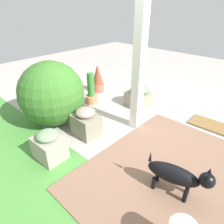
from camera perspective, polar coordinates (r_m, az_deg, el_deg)
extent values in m
plane|color=#B4A6A0|center=(3.38, 7.59, -5.94)|extent=(12.00, 12.00, 0.00)
cube|color=#82604B|center=(2.77, 15.59, -16.09)|extent=(1.80, 2.40, 0.02)
cube|color=white|center=(3.10, 7.76, 15.18)|extent=(0.15, 0.15, 2.39)
cube|color=gray|center=(4.20, 7.57, 3.62)|extent=(0.50, 0.46, 0.29)
ellipsoid|color=#64875C|center=(4.11, 7.76, 6.29)|extent=(0.38, 0.38, 0.17)
cube|color=gray|center=(3.26, -7.28, -3.68)|extent=(0.41, 0.35, 0.35)
ellipsoid|color=gray|center=(3.14, -7.54, -0.12)|extent=(0.31, 0.31, 0.14)
cube|color=gray|center=(2.91, -17.19, -9.73)|extent=(0.42, 0.35, 0.32)
ellipsoid|color=gray|center=(2.79, -17.82, -6.30)|extent=(0.29, 0.29, 0.13)
sphere|color=#346825|center=(3.55, -16.66, 4.95)|extent=(1.10, 1.10, 1.10)
cylinder|color=#C2744A|center=(4.32, -5.80, 3.62)|extent=(0.26, 0.26, 0.17)
cylinder|color=#2C792B|center=(4.20, -6.02, 7.66)|extent=(0.14, 0.14, 0.49)
cylinder|color=#B45744|center=(4.89, -3.97, 6.98)|extent=(0.28, 0.28, 0.20)
cone|color=brown|center=(4.78, -4.10, 10.58)|extent=(0.26, 0.26, 0.45)
ellipsoid|color=black|center=(2.38, 16.77, -16.36)|extent=(0.59, 0.31, 0.21)
sphere|color=black|center=(2.31, 25.26, -17.05)|extent=(0.16, 0.16, 0.16)
cone|color=black|center=(2.29, 25.89, -14.74)|extent=(0.05, 0.05, 0.07)
cone|color=black|center=(2.22, 25.59, -16.17)|extent=(0.05, 0.05, 0.07)
cylinder|color=black|center=(2.55, 20.55, -19.50)|extent=(0.05, 0.05, 0.17)
cylinder|color=black|center=(2.46, 19.85, -21.61)|extent=(0.05, 0.05, 0.17)
cylinder|color=black|center=(2.58, 12.69, -17.24)|extent=(0.05, 0.05, 0.17)
cylinder|color=black|center=(2.49, 11.63, -19.20)|extent=(0.05, 0.05, 0.17)
cone|color=black|center=(2.34, 10.79, -12.17)|extent=(0.04, 0.04, 0.13)
cube|color=brown|center=(3.93, 25.76, -3.23)|extent=(0.64, 0.41, 0.03)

